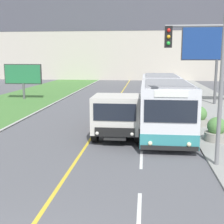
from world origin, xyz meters
name	(u,v)px	position (x,y,z in m)	size (l,w,h in m)	color
lane_marking_centre	(56,212)	(0.41, 2.89, 0.00)	(2.88, 140.00, 0.01)	gold
apartment_block_background	(131,12)	(0.00, 56.42, 12.72)	(80.00, 8.04, 25.43)	beige
city_bus	(163,102)	(3.96, 14.47, 1.54)	(2.74, 12.42, 3.04)	silver
dump_truck	(118,115)	(1.43, 11.51, 1.21)	(2.51, 6.67, 2.38)	black
traffic_light_mast	(205,73)	(5.11, 7.23, 3.74)	(2.28, 0.32, 5.88)	slate
billboard_large	(218,46)	(9.17, 23.92, 5.29)	(6.32, 0.24, 6.96)	#59595B
billboard_small	(23,75)	(-9.58, 25.74, 2.48)	(3.88, 0.24, 3.59)	#59595B
planter_round_near	(216,131)	(6.51, 10.92, 0.61)	(1.17, 1.17, 1.23)	gray
planter_round_second	(199,117)	(6.25, 14.59, 0.60)	(1.20, 1.20, 1.20)	gray
planter_round_third	(194,108)	(6.51, 18.25, 0.57)	(1.10, 1.10, 1.13)	gray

